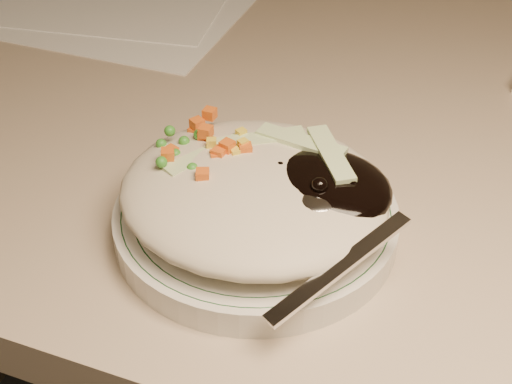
% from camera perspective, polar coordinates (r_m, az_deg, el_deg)
% --- Properties ---
extents(desk, '(1.40, 0.70, 0.74)m').
position_cam_1_polar(desk, '(0.80, 9.72, -6.31)').
color(desk, tan).
rests_on(desk, ground).
extents(plate, '(0.21, 0.21, 0.02)m').
position_cam_1_polar(plate, '(0.52, 0.00, -2.24)').
color(plate, silver).
rests_on(plate, desk).
extents(plate_rim, '(0.20, 0.20, 0.00)m').
position_cam_1_polar(plate_rim, '(0.52, 0.00, -1.39)').
color(plate_rim, '#144723').
rests_on(plate_rim, plate).
extents(meal, '(0.21, 0.19, 0.05)m').
position_cam_1_polar(meal, '(0.50, 0.43, 0.35)').
color(meal, '#BBB198').
rests_on(meal, plate).
extents(papers, '(0.34, 0.27, 0.00)m').
position_cam_1_polar(papers, '(0.90, -12.00, 14.45)').
color(papers, white).
rests_on(papers, desk).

